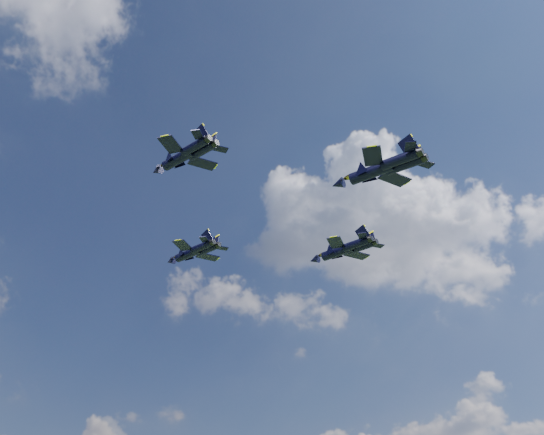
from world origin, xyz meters
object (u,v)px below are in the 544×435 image
(jet_left, at_px, (177,159))
(jet_right, at_px, (336,252))
(jet_lead, at_px, (187,254))
(jet_slot, at_px, (368,173))

(jet_left, height_order, jet_right, jet_right)
(jet_left, bearing_deg, jet_right, 0.66)
(jet_lead, height_order, jet_right, jet_right)
(jet_right, bearing_deg, jet_lead, 135.21)
(jet_right, xyz_separation_m, jet_slot, (-16.58, -23.87, -0.00))
(jet_lead, distance_m, jet_slot, 41.69)
(jet_left, bearing_deg, jet_lead, 44.32)
(jet_slot, bearing_deg, jet_right, 40.62)
(jet_lead, relative_size, jet_left, 1.02)
(jet_lead, xyz_separation_m, jet_slot, (7.80, -40.92, 1.70))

